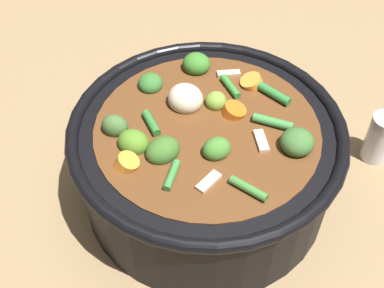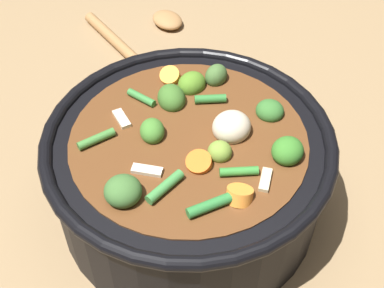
% 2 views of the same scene
% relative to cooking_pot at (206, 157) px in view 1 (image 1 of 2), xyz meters
% --- Properties ---
extents(ground_plane, '(1.10, 1.10, 0.00)m').
position_rel_cooking_pot_xyz_m(ground_plane, '(0.00, -0.00, -0.07)').
color(ground_plane, '#8C704C').
extents(cooking_pot, '(0.33, 0.33, 0.14)m').
position_rel_cooking_pot_xyz_m(cooking_pot, '(0.00, 0.00, 0.00)').
color(cooking_pot, black).
rests_on(cooking_pot, ground_plane).
extents(salt_shaker, '(0.04, 0.04, 0.07)m').
position_rel_cooking_pot_xyz_m(salt_shaker, '(0.25, 0.00, -0.03)').
color(salt_shaker, silver).
rests_on(salt_shaker, ground_plane).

